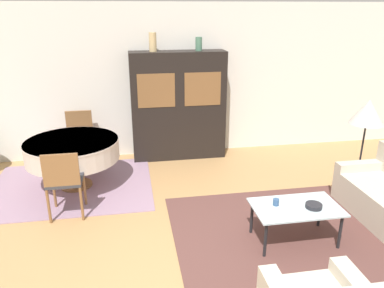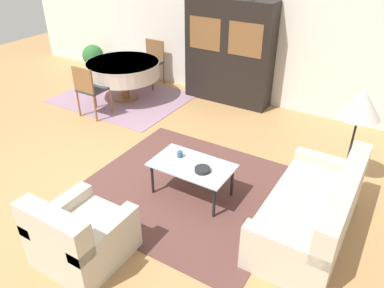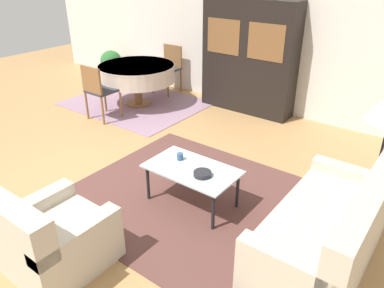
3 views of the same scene
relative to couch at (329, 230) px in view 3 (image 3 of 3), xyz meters
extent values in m
plane|color=tan|center=(-2.74, -0.56, -0.30)|extent=(14.00, 14.00, 0.00)
cube|color=silver|center=(-2.74, 3.07, 1.05)|extent=(10.00, 0.06, 2.70)
cube|color=brown|center=(-1.60, -0.02, -0.29)|extent=(2.56, 2.39, 0.01)
cube|color=gray|center=(-4.27, 1.82, -0.29)|extent=(2.43, 1.91, 0.01)
cube|color=beige|center=(-0.06, 0.00, -0.08)|extent=(0.84, 1.74, 0.42)
cube|color=beige|center=(0.26, 0.00, 0.33)|extent=(0.20, 1.74, 0.40)
cube|color=beige|center=(-0.06, -0.79, 0.19)|extent=(0.84, 0.16, 0.12)
cube|color=beige|center=(-0.06, 0.79, 0.19)|extent=(0.84, 0.16, 0.12)
cube|color=beige|center=(-1.90, -1.53, -0.09)|extent=(0.82, 0.83, 0.42)
cube|color=beige|center=(-1.90, -1.84, 0.31)|extent=(0.82, 0.20, 0.38)
cube|color=beige|center=(-2.23, -1.53, 0.18)|extent=(0.16, 0.83, 0.12)
cube|color=beige|center=(-1.57, -1.53, 0.18)|extent=(0.16, 0.83, 0.12)
cylinder|color=black|center=(-1.93, -0.33, -0.07)|extent=(0.04, 0.04, 0.43)
cylinder|color=black|center=(-1.04, -0.33, -0.07)|extent=(0.04, 0.04, 0.43)
cylinder|color=black|center=(-1.93, 0.15, -0.07)|extent=(0.04, 0.04, 0.43)
cylinder|color=black|center=(-1.04, 0.15, -0.07)|extent=(0.04, 0.04, 0.43)
cube|color=silver|center=(-1.49, -0.09, 0.15)|extent=(1.01, 0.59, 0.02)
cube|color=black|center=(-2.45, 2.81, 0.66)|extent=(1.66, 0.43, 1.91)
cube|color=brown|center=(-2.85, 2.60, 0.99)|extent=(0.63, 0.01, 0.57)
cube|color=brown|center=(-2.06, 2.60, 0.99)|extent=(0.63, 0.01, 0.57)
cylinder|color=brown|center=(-4.19, 1.83, -0.27)|extent=(0.48, 0.48, 0.03)
cylinder|color=brown|center=(-4.19, 1.83, -0.06)|extent=(0.14, 0.14, 0.44)
cylinder|color=beige|center=(-4.19, 1.83, 0.31)|extent=(1.37, 1.37, 0.30)
cylinder|color=beige|center=(-4.19, 1.83, 0.44)|extent=(1.38, 1.38, 0.03)
cylinder|color=brown|center=(-4.39, 1.20, -0.05)|extent=(0.04, 0.04, 0.46)
cylinder|color=brown|center=(-3.99, 1.20, -0.05)|extent=(0.04, 0.04, 0.46)
cylinder|color=brown|center=(-4.39, 0.80, -0.05)|extent=(0.04, 0.04, 0.46)
cylinder|color=brown|center=(-3.99, 0.80, -0.05)|extent=(0.04, 0.04, 0.46)
cube|color=#333338|center=(-4.19, 1.00, 0.20)|extent=(0.44, 0.44, 0.04)
cube|color=brown|center=(-4.19, 0.80, 0.43)|extent=(0.44, 0.04, 0.42)
cylinder|color=brown|center=(-3.99, 2.45, -0.05)|extent=(0.04, 0.04, 0.46)
cylinder|color=brown|center=(-4.39, 2.45, -0.05)|extent=(0.04, 0.04, 0.46)
cylinder|color=brown|center=(-3.99, 2.85, -0.05)|extent=(0.04, 0.04, 0.46)
cylinder|color=brown|center=(-4.39, 2.85, -0.05)|extent=(0.04, 0.04, 0.46)
cube|color=#333338|center=(-4.19, 2.65, 0.20)|extent=(0.44, 0.44, 0.04)
cube|color=brown|center=(-4.19, 2.85, 0.43)|extent=(0.44, 0.04, 0.42)
cylinder|color=black|center=(0.11, 1.14, -0.28)|extent=(0.28, 0.28, 0.02)
cylinder|color=black|center=(0.11, 1.14, 0.23)|extent=(0.03, 0.03, 1.00)
cylinder|color=#33517A|center=(-1.71, -0.02, 0.20)|extent=(0.07, 0.07, 0.08)
cylinder|color=#232328|center=(-1.31, -0.15, 0.18)|extent=(0.19, 0.19, 0.05)
cylinder|color=#4C4C51|center=(-5.78, 2.61, -0.19)|extent=(0.35, 0.35, 0.21)
sphere|color=#2D6B33|center=(-5.78, 2.61, 0.12)|extent=(0.48, 0.48, 0.48)
camera|label=1|loc=(-3.31, -3.61, 2.31)|focal=35.00mm
camera|label=2|loc=(0.50, -3.35, 2.71)|focal=35.00mm
camera|label=3|loc=(0.61, -2.87, 2.21)|focal=35.00mm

